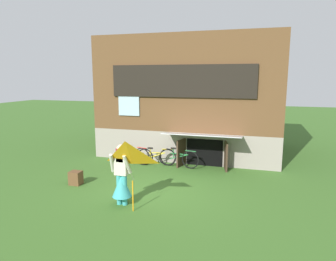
# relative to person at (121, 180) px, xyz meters

# --- Properties ---
(ground_plane) EXTENTS (60.00, 60.00, 0.00)m
(ground_plane) POSITION_rel_person_xyz_m (0.56, 1.29, -0.71)
(ground_plane) COLOR #386023
(log_house) EXTENTS (7.60, 6.34, 5.09)m
(log_house) POSITION_rel_person_xyz_m (0.56, 6.90, 1.84)
(log_house) COLOR gray
(log_house) RESTS_ON ground_plane
(person) EXTENTS (0.61, 0.53, 1.67)m
(person) POSITION_rel_person_xyz_m (0.00, 0.00, 0.00)
(person) COLOR teal
(person) RESTS_ON ground_plane
(kite) EXTENTS (1.08, 0.97, 1.81)m
(kite) POSITION_rel_person_xyz_m (0.38, -0.54, 0.72)
(kite) COLOR orange
(kite) RESTS_ON ground_plane
(bicycle_green) EXTENTS (1.61, 0.30, 0.74)m
(bicycle_green) POSITION_rel_person_xyz_m (0.61, 3.80, -0.35)
(bicycle_green) COLOR black
(bicycle_green) RESTS_ON ground_plane
(bicycle_yellow) EXTENTS (1.53, 0.38, 0.71)m
(bicycle_yellow) POSITION_rel_person_xyz_m (-0.31, 3.78, -0.36)
(bicycle_yellow) COLOR black
(bicycle_yellow) RESTS_ON ground_plane
(bicycle_red) EXTENTS (1.61, 0.39, 0.74)m
(bicycle_red) POSITION_rel_person_xyz_m (-1.32, 3.77, -0.34)
(bicycle_red) COLOR black
(bicycle_red) RESTS_ON ground_plane
(wooden_crate) EXTENTS (0.37, 0.31, 0.44)m
(wooden_crate) POSITION_rel_person_xyz_m (-2.09, 1.00, -0.49)
(wooden_crate) COLOR brown
(wooden_crate) RESTS_ON ground_plane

